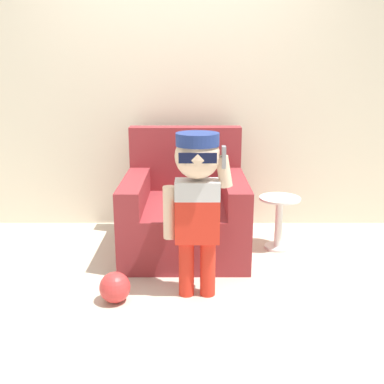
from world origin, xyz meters
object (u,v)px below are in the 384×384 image
armchair (187,211)px  person_child (199,190)px  toy_ball (117,287)px  side_table (281,218)px

armchair → person_child: person_child is taller
armchair → toy_ball: 1.03m
armchair → person_child: size_ratio=0.96×
armchair → person_child: 0.91m
toy_ball → armchair: bearing=64.8°
toy_ball → side_table: bearing=36.7°
armchair → side_table: 0.77m
person_child → side_table: bearing=49.6°
armchair → toy_ball: (-0.43, -0.91, -0.21)m
armchair → side_table: size_ratio=2.35×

